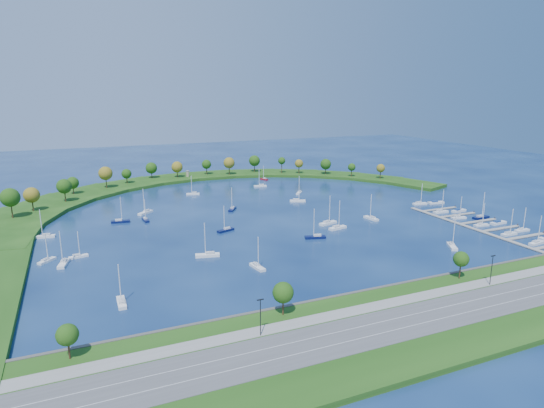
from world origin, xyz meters
name	(u,v)px	position (x,y,z in m)	size (l,w,h in m)	color
ground	(267,214)	(0.00, 0.00, 0.00)	(700.00, 700.00, 0.00)	#081D48
south_shoreline	(434,315)	(0.03, -122.88, 1.00)	(420.00, 43.10, 11.60)	#1C4512
breakwater	(161,201)	(-46.33, 48.72, 0.99)	(286.74, 247.64, 2.00)	#1C4512
breakwater_trees	(177,172)	(-28.12, 86.61, 10.34)	(237.03, 90.26, 14.96)	#382314
harbor_tower	(188,174)	(-15.07, 113.53, 4.27)	(2.60, 2.60, 4.42)	gray
dock_system	(482,226)	(85.30, -61.00, 0.35)	(24.28, 82.00, 1.60)	gray
moored_boat_0	(193,193)	(-24.03, 61.64, 0.90)	(8.40, 4.43, 11.89)	white
moored_boat_1	(226,229)	(-28.93, -19.99, 0.92)	(8.68, 5.01, 12.31)	#0A1241
moored_boat_2	(146,212)	(-58.00, 26.79, 0.96)	(8.70, 7.98, 13.59)	white
moored_boat_3	(232,209)	(-13.80, 15.58, 0.92)	(6.74, 8.48, 12.61)	#0A1241
moored_boat_4	(328,222)	(19.89, -28.74, 0.97)	(9.97, 4.93, 14.12)	white
moored_boat_5	(121,302)	(-80.70, -78.82, 0.92)	(2.47, 8.58, 12.58)	white
moored_boat_6	(452,245)	(49.67, -78.52, 0.94)	(6.64, 8.95, 13.09)	white
moored_boat_7	(257,266)	(-32.35, -68.05, 0.91)	(3.56, 8.57, 12.22)	white
moored_boat_8	(316,236)	(3.88, -45.59, 0.95)	(9.45, 5.07, 13.38)	#0A1241
moored_boat_9	(78,256)	(-91.86, -30.38, 0.87)	(7.41, 3.54, 10.50)	white
moored_boat_10	(299,192)	(38.08, 38.42, 0.89)	(6.74, 7.37, 11.50)	white
moored_boat_11	(120,221)	(-71.91, 14.24, 0.93)	(9.04, 3.71, 12.91)	#0A1241
moored_boat_12	(297,200)	(27.20, 18.99, 0.95)	(9.33, 5.86, 13.32)	white
moored_boat_13	(45,236)	(-104.91, 2.50, 0.93)	(9.00, 3.66, 12.85)	white
moored_boat_14	(145,219)	(-60.16, 12.55, 0.88)	(2.84, 7.81, 11.23)	#0A1241
moored_boat_15	(64,263)	(-97.00, -36.46, 0.95)	(4.48, 9.41, 13.33)	white
moored_boat_16	(47,260)	(-102.87, -30.60, 0.88)	(6.60, 6.84, 10.92)	white
moored_boat_17	(338,227)	(20.03, -37.36, 0.96)	(9.57, 4.38, 13.58)	white
moored_boat_18	(208,254)	(-45.56, -49.03, 0.96)	(9.69, 4.68, 13.73)	white
moored_boat_19	(260,185)	(23.55, 67.83, 0.92)	(8.82, 4.04, 12.51)	white
moored_boat_20	(371,218)	(44.30, -29.72, 0.93)	(3.54, 8.98, 12.86)	white
moored_boat_21	(264,179)	(35.41, 89.86, 0.86)	(4.35, 7.23, 10.29)	maroon
docked_boat_0	(537,242)	(85.52, -89.40, 0.92)	(8.64, 3.42, 12.36)	white
docked_boat_2	(509,233)	(85.52, -75.79, 0.91)	(8.31, 2.63, 12.09)	white
docked_boat_3	(522,229)	(96.03, -73.95, 0.88)	(7.65, 2.32, 11.17)	white
docked_boat_4	(481,224)	(85.53, -60.32, 0.88)	(7.75, 2.78, 11.16)	white
docked_boat_5	(498,223)	(95.97, -60.89, 0.68)	(9.20, 3.11, 1.85)	white
docked_boat_6	(459,217)	(85.53, -46.07, 0.89)	(8.02, 3.43, 11.42)	white
docked_boat_7	(481,217)	(96.00, -50.35, 0.95)	(9.22, 2.61, 13.55)	#0A1241
docked_boat_8	(441,211)	(85.51, -33.63, 0.92)	(8.62, 2.50, 12.63)	white
docked_boat_9	(459,211)	(95.97, -35.63, 0.67)	(9.18, 3.41, 1.83)	white
docked_boat_10	(420,203)	(87.92, -14.55, 0.91)	(8.52, 3.54, 12.15)	white
docked_boat_11	(436,202)	(97.86, -16.44, 0.71)	(9.76, 3.88, 1.94)	white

